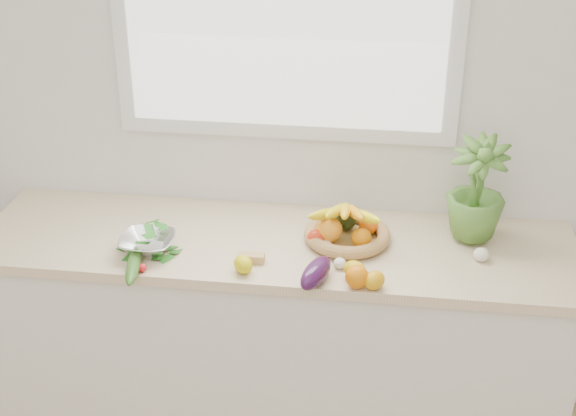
# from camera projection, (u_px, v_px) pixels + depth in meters

# --- Properties ---
(back_wall) EXTENTS (4.50, 0.02, 2.70)m
(back_wall) POSITION_uv_depth(u_px,v_px,m) (286.00, 99.00, 3.06)
(back_wall) COLOR white
(back_wall) RESTS_ON ground
(counter_cabinet) EXTENTS (2.20, 0.58, 0.86)m
(counter_cabinet) POSITION_uv_depth(u_px,v_px,m) (276.00, 342.00, 3.22)
(counter_cabinet) COLOR silver
(counter_cabinet) RESTS_ON ground
(countertop) EXTENTS (2.24, 0.62, 0.04)m
(countertop) POSITION_uv_depth(u_px,v_px,m) (276.00, 245.00, 3.01)
(countertop) COLOR beige
(countertop) RESTS_ON counter_cabinet
(orange_loose) EXTENTS (0.11, 0.11, 0.08)m
(orange_loose) POSITION_uv_depth(u_px,v_px,m) (357.00, 277.00, 2.70)
(orange_loose) COLOR orange
(orange_loose) RESTS_ON countertop
(lemon_a) EXTENTS (0.10, 0.10, 0.06)m
(lemon_a) POSITION_uv_depth(u_px,v_px,m) (243.00, 264.00, 2.79)
(lemon_a) COLOR #D0C40B
(lemon_a) RESTS_ON countertop
(lemon_b) EXTENTS (0.10, 0.10, 0.06)m
(lemon_b) POSITION_uv_depth(u_px,v_px,m) (374.00, 280.00, 2.70)
(lemon_b) COLOR orange
(lemon_b) RESTS_ON countertop
(lemon_c) EXTENTS (0.10, 0.10, 0.06)m
(lemon_c) POSITION_uv_depth(u_px,v_px,m) (355.00, 270.00, 2.75)
(lemon_c) COLOR #DEB10C
(lemon_c) RESTS_ON countertop
(apple) EXTENTS (0.09, 0.09, 0.07)m
(apple) POSITION_uv_depth(u_px,v_px,m) (316.00, 238.00, 2.94)
(apple) COLOR red
(apple) RESTS_ON countertop
(ginger) EXTENTS (0.10, 0.04, 0.03)m
(ginger) POSITION_uv_depth(u_px,v_px,m) (251.00, 258.00, 2.86)
(ginger) COLOR tan
(ginger) RESTS_ON countertop
(garlic_a) EXTENTS (0.06, 0.06, 0.04)m
(garlic_a) POSITION_uv_depth(u_px,v_px,m) (326.00, 246.00, 2.93)
(garlic_a) COLOR white
(garlic_a) RESTS_ON countertop
(garlic_b) EXTENTS (0.07, 0.07, 0.05)m
(garlic_b) POSITION_uv_depth(u_px,v_px,m) (481.00, 255.00, 2.86)
(garlic_b) COLOR silver
(garlic_b) RESTS_ON countertop
(garlic_c) EXTENTS (0.06, 0.06, 0.04)m
(garlic_c) POSITION_uv_depth(u_px,v_px,m) (340.00, 263.00, 2.82)
(garlic_c) COLOR white
(garlic_c) RESTS_ON countertop
(eggplant) EXTENTS (0.13, 0.21, 0.08)m
(eggplant) POSITION_uv_depth(u_px,v_px,m) (316.00, 273.00, 2.72)
(eggplant) COLOR #310F37
(eggplant) RESTS_ON countertop
(cucumber) EXTENTS (0.09, 0.26, 0.05)m
(cucumber) POSITION_uv_depth(u_px,v_px,m) (134.00, 265.00, 2.80)
(cucumber) COLOR #2C5619
(cucumber) RESTS_ON countertop
(radish) EXTENTS (0.03, 0.03, 0.03)m
(radish) POSITION_uv_depth(u_px,v_px,m) (142.00, 268.00, 2.80)
(radish) COLOR red
(radish) RESTS_ON countertop
(potted_herb) EXTENTS (0.24, 0.24, 0.39)m
(potted_herb) POSITION_uv_depth(u_px,v_px,m) (477.00, 188.00, 2.91)
(potted_herb) COLOR #4F822F
(potted_herb) RESTS_ON countertop
(fruit_basket) EXTENTS (0.33, 0.33, 0.18)m
(fruit_basket) POSITION_uv_depth(u_px,v_px,m) (346.00, 230.00, 2.97)
(fruit_basket) COLOR tan
(fruit_basket) RESTS_ON countertop
(colander_with_spinach) EXTENTS (0.20, 0.20, 0.11)m
(colander_with_spinach) POSITION_uv_depth(u_px,v_px,m) (147.00, 239.00, 2.90)
(colander_with_spinach) COLOR white
(colander_with_spinach) RESTS_ON countertop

